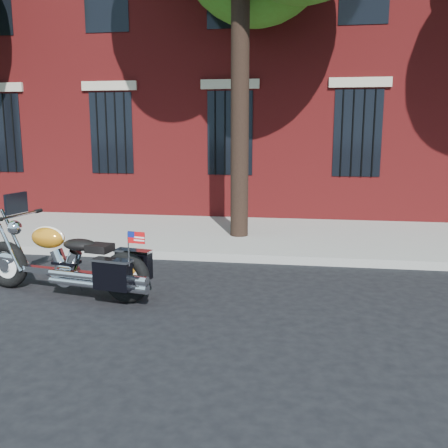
# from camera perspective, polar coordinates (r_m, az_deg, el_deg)

# --- Properties ---
(ground) EXTENTS (120.00, 120.00, 0.00)m
(ground) POSITION_cam_1_polar(r_m,az_deg,el_deg) (7.61, -4.73, -6.76)
(ground) COLOR black
(ground) RESTS_ON ground
(curb) EXTENTS (40.00, 0.16, 0.15)m
(curb) POSITION_cam_1_polar(r_m,az_deg,el_deg) (8.89, -2.68, -3.67)
(curb) COLOR gray
(curb) RESTS_ON ground
(sidewalk) EXTENTS (40.00, 3.60, 0.15)m
(sidewalk) POSITION_cam_1_polar(r_m,az_deg,el_deg) (10.69, -0.69, -1.21)
(sidewalk) COLOR gray
(sidewalk) RESTS_ON ground
(building) EXTENTS (26.00, 10.08, 12.00)m
(building) POSITION_cam_1_polar(r_m,az_deg,el_deg) (17.60, 3.20, 22.87)
(building) COLOR maroon
(building) RESTS_ON ground
(motorcycle) EXTENTS (2.69, 1.11, 1.41)m
(motorcycle) POSITION_cam_1_polar(r_m,az_deg,el_deg) (7.19, -17.02, -4.31)
(motorcycle) COLOR black
(motorcycle) RESTS_ON ground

